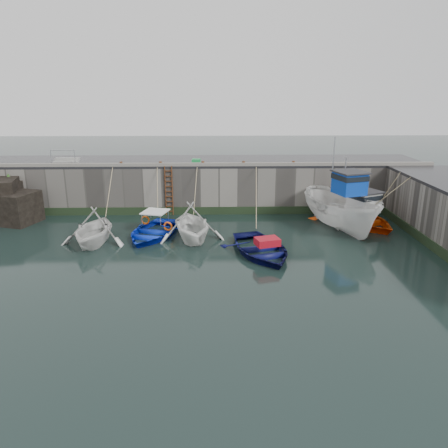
{
  "coord_description": "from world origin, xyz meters",
  "views": [
    {
      "loc": [
        0.93,
        -17.49,
        7.86
      ],
      "look_at": [
        1.41,
        3.96,
        1.2
      ],
      "focal_mm": 35.0,
      "sensor_mm": 36.0,
      "label": 1
    }
  ],
  "objects_px": {
    "boat_far_orange": "(356,217)",
    "bollard_b": "(161,164)",
    "ladder": "(169,191)",
    "bollard_e": "(293,163)",
    "fish_crate": "(196,161)",
    "boat_far_white": "(341,211)",
    "boat_near_white": "(95,243)",
    "bollard_d": "(244,163)",
    "boat_near_navy": "(261,253)",
    "bollard_c": "(203,164)",
    "boat_near_blacktrim": "(192,239)",
    "bollard_a": "(121,164)",
    "boat_near_blue": "(153,236)"
  },
  "relations": [
    {
      "from": "boat_near_navy",
      "to": "boat_far_orange",
      "type": "height_order",
      "value": "boat_far_orange"
    },
    {
      "from": "ladder",
      "to": "bollard_a",
      "type": "bearing_deg",
      "value": 173.62
    },
    {
      "from": "bollard_d",
      "to": "bollard_e",
      "type": "xyz_separation_m",
      "value": [
        3.2,
        0.0,
        0.0
      ]
    },
    {
      "from": "boat_near_blacktrim",
      "to": "boat_far_orange",
      "type": "bearing_deg",
      "value": 3.68
    },
    {
      "from": "bollard_c",
      "to": "bollard_e",
      "type": "height_order",
      "value": "same"
    },
    {
      "from": "bollard_a",
      "to": "bollard_e",
      "type": "height_order",
      "value": "same"
    },
    {
      "from": "bollard_a",
      "to": "boat_near_white",
      "type": "bearing_deg",
      "value": -94.86
    },
    {
      "from": "boat_near_white",
      "to": "bollard_d",
      "type": "xyz_separation_m",
      "value": [
        8.28,
        5.7,
        3.3
      ]
    },
    {
      "from": "boat_near_blacktrim",
      "to": "boat_near_blue",
      "type": "bearing_deg",
      "value": 153.55
    },
    {
      "from": "boat_near_navy",
      "to": "bollard_c",
      "type": "xyz_separation_m",
      "value": [
        -3.01,
        7.43,
        3.3
      ]
    },
    {
      "from": "ladder",
      "to": "boat_far_white",
      "type": "height_order",
      "value": "boat_far_white"
    },
    {
      "from": "boat_near_blacktrim",
      "to": "bollard_b",
      "type": "xyz_separation_m",
      "value": [
        -2.15,
        5.11,
        3.3
      ]
    },
    {
      "from": "boat_near_blacktrim",
      "to": "bollard_d",
      "type": "xyz_separation_m",
      "value": [
        3.15,
        5.11,
        3.3
      ]
    },
    {
      "from": "boat_near_blue",
      "to": "bollard_e",
      "type": "height_order",
      "value": "bollard_e"
    },
    {
      "from": "boat_near_white",
      "to": "boat_far_orange",
      "type": "xyz_separation_m",
      "value": [
        15.01,
        3.27,
        0.39
      ]
    },
    {
      "from": "boat_far_orange",
      "to": "bollard_b",
      "type": "height_order",
      "value": "boat_far_orange"
    },
    {
      "from": "fish_crate",
      "to": "bollard_a",
      "type": "bearing_deg",
      "value": -164.21
    },
    {
      "from": "boat_far_orange",
      "to": "bollard_e",
      "type": "relative_size",
      "value": 25.53
    },
    {
      "from": "ladder",
      "to": "boat_near_white",
      "type": "relative_size",
      "value": 0.76
    },
    {
      "from": "boat_far_white",
      "to": "ladder",
      "type": "bearing_deg",
      "value": 145.55
    },
    {
      "from": "bollard_a",
      "to": "bollard_b",
      "type": "relative_size",
      "value": 1.0
    },
    {
      "from": "bollard_d",
      "to": "ladder",
      "type": "bearing_deg",
      "value": -176.0
    },
    {
      "from": "boat_far_white",
      "to": "bollard_c",
      "type": "height_order",
      "value": "boat_far_white"
    },
    {
      "from": "boat_near_blacktrim",
      "to": "ladder",
      "type": "bearing_deg",
      "value": 97.51
    },
    {
      "from": "boat_far_white",
      "to": "bollard_d",
      "type": "bearing_deg",
      "value": 129.94
    },
    {
      "from": "fish_crate",
      "to": "bollard_e",
      "type": "height_order",
      "value": "fish_crate"
    },
    {
      "from": "boat_near_white",
      "to": "bollard_e",
      "type": "xyz_separation_m",
      "value": [
        11.48,
        5.7,
        3.3
      ]
    },
    {
      "from": "boat_far_white",
      "to": "fish_crate",
      "type": "bearing_deg",
      "value": 135.41
    },
    {
      "from": "boat_near_blacktrim",
      "to": "bollard_d",
      "type": "bearing_deg",
      "value": 46.8
    },
    {
      "from": "boat_near_white",
      "to": "bollard_c",
      "type": "distance_m",
      "value": 8.7
    },
    {
      "from": "boat_near_blacktrim",
      "to": "bollard_d",
      "type": "height_order",
      "value": "bollard_d"
    },
    {
      "from": "boat_far_orange",
      "to": "bollard_b",
      "type": "bearing_deg",
      "value": 143.65
    },
    {
      "from": "boat_near_navy",
      "to": "boat_far_white",
      "type": "bearing_deg",
      "value": 22.13
    },
    {
      "from": "boat_near_blacktrim",
      "to": "bollard_a",
      "type": "bearing_deg",
      "value": 120.75
    },
    {
      "from": "fish_crate",
      "to": "bollard_d",
      "type": "bearing_deg",
      "value": -11.22
    },
    {
      "from": "boat_near_blue",
      "to": "bollard_b",
      "type": "relative_size",
      "value": 16.86
    },
    {
      "from": "boat_near_white",
      "to": "bollard_c",
      "type": "xyz_separation_m",
      "value": [
        5.68,
        5.7,
        3.3
      ]
    },
    {
      "from": "boat_near_white",
      "to": "ladder",
      "type": "bearing_deg",
      "value": 60.79
    },
    {
      "from": "bollard_c",
      "to": "ladder",
      "type": "bearing_deg",
      "value": -171.33
    },
    {
      "from": "ladder",
      "to": "bollard_e",
      "type": "height_order",
      "value": "bollard_e"
    },
    {
      "from": "boat_far_orange",
      "to": "bollard_e",
      "type": "distance_m",
      "value": 5.17
    },
    {
      "from": "fish_crate",
      "to": "bollard_c",
      "type": "bearing_deg",
      "value": -57.54
    },
    {
      "from": "bollard_b",
      "to": "bollard_c",
      "type": "bearing_deg",
      "value": 0.0
    },
    {
      "from": "fish_crate",
      "to": "boat_far_white",
      "type": "bearing_deg",
      "value": -22.47
    },
    {
      "from": "bollard_d",
      "to": "boat_near_navy",
      "type": "bearing_deg",
      "value": -86.81
    },
    {
      "from": "boat_far_white",
      "to": "bollard_a",
      "type": "height_order",
      "value": "boat_far_white"
    },
    {
      "from": "bollard_a",
      "to": "bollard_d",
      "type": "relative_size",
      "value": 1.0
    },
    {
      "from": "boat_near_blacktrim",
      "to": "fish_crate",
      "type": "bearing_deg",
      "value": 77.63
    },
    {
      "from": "fish_crate",
      "to": "bollard_b",
      "type": "bearing_deg",
      "value": -153.09
    },
    {
      "from": "boat_near_navy",
      "to": "bollard_a",
      "type": "height_order",
      "value": "bollard_a"
    }
  ]
}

